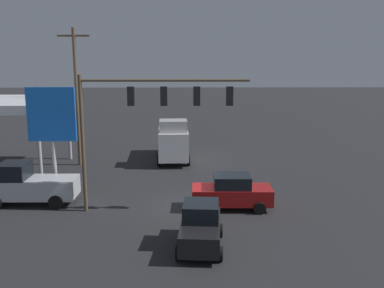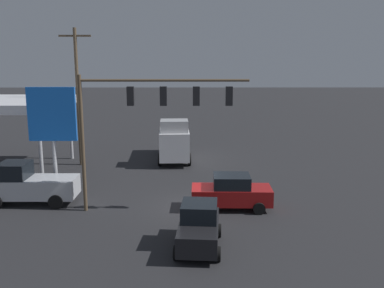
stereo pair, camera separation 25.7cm
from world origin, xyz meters
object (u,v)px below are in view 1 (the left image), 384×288
(utility_pole, at_px, (77,94))
(delivery_truck, at_px, (173,140))
(traffic_signal_assembly, at_px, (148,108))
(hatchback_crossing, at_px, (201,227))
(pickup_parked, at_px, (28,185))
(sedan_far, at_px, (232,192))
(price_sign, at_px, (52,118))

(utility_pole, bearing_deg, delivery_truck, -167.19)
(traffic_signal_assembly, relative_size, delivery_truck, 1.30)
(hatchback_crossing, height_order, pickup_parked, pickup_parked)
(traffic_signal_assembly, distance_m, sedan_far, 6.54)
(hatchback_crossing, xyz_separation_m, pickup_parked, (9.73, -5.93, 0.16))
(hatchback_crossing, bearing_deg, traffic_signal_assembly, -146.29)
(pickup_parked, xyz_separation_m, sedan_far, (-11.63, 1.01, -0.16))
(traffic_signal_assembly, bearing_deg, sedan_far, -176.89)
(price_sign, height_order, sedan_far, price_sign)
(pickup_parked, height_order, sedan_far, pickup_parked)
(price_sign, relative_size, hatchback_crossing, 1.68)
(price_sign, relative_size, sedan_far, 1.48)
(sedan_far, bearing_deg, pickup_parked, -3.60)
(traffic_signal_assembly, distance_m, hatchback_crossing, 7.15)
(traffic_signal_assembly, distance_m, delivery_truck, 12.65)
(price_sign, height_order, delivery_truck, price_sign)
(utility_pole, height_order, pickup_parked, utility_pole)
(traffic_signal_assembly, bearing_deg, hatchback_crossing, 119.19)
(sedan_far, bearing_deg, price_sign, -12.39)
(utility_pole, bearing_deg, sedan_far, 137.19)
(traffic_signal_assembly, height_order, delivery_truck, traffic_signal_assembly)
(hatchback_crossing, relative_size, delivery_truck, 0.57)
(traffic_signal_assembly, bearing_deg, delivery_truck, -94.35)
(utility_pole, distance_m, hatchback_crossing, 18.08)
(price_sign, distance_m, hatchback_crossing, 12.04)
(delivery_truck, height_order, sedan_far, delivery_truck)
(hatchback_crossing, xyz_separation_m, delivery_truck, (1.70, -16.66, 0.75))
(utility_pole, relative_size, hatchback_crossing, 2.67)
(hatchback_crossing, distance_m, sedan_far, 5.28)
(price_sign, bearing_deg, sedan_far, 166.27)
(traffic_signal_assembly, relative_size, hatchback_crossing, 2.28)
(sedan_far, bearing_deg, traffic_signal_assembly, 4.45)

